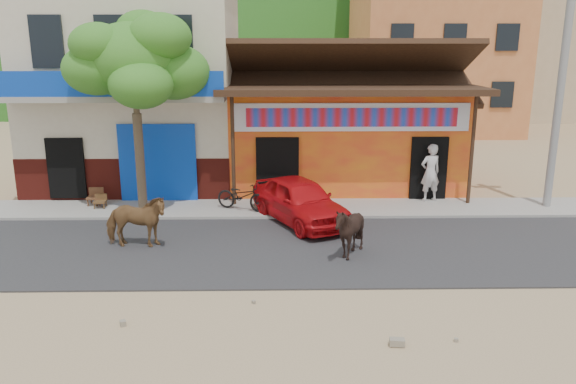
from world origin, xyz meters
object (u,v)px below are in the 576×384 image
(tree, at_px, (137,113))
(utility_pole, at_px, (562,78))
(scooter, at_px, (242,196))
(cafe_chair_left, at_px, (94,190))
(red_car, at_px, (300,200))
(pedestrian, at_px, (430,173))
(cafe_chair_right, at_px, (100,196))
(cow_tan, at_px, (136,221))
(cow_dark, at_px, (349,231))

(tree, distance_m, utility_pole, 12.84)
(scooter, xyz_separation_m, cafe_chair_left, (-4.76, 0.67, 0.05))
(red_car, bearing_deg, utility_pole, -17.89)
(utility_pole, relative_size, scooter, 4.66)
(pedestrian, bearing_deg, utility_pole, 152.99)
(scooter, relative_size, cafe_chair_right, 2.17)
(cow_tan, bearing_deg, pedestrian, -63.10)
(cow_dark, bearing_deg, utility_pole, 102.57)
(pedestrian, bearing_deg, cow_tan, 9.15)
(scooter, bearing_deg, red_car, -95.18)
(cafe_chair_right, bearing_deg, pedestrian, 0.84)
(cow_tan, height_order, scooter, cow_tan)
(cow_dark, xyz_separation_m, red_car, (-1.09, 2.84, -0.00))
(tree, height_order, red_car, tree)
(pedestrian, bearing_deg, cafe_chair_left, -14.37)
(tree, height_order, cafe_chair_right, tree)
(scooter, bearing_deg, pedestrian, -55.75)
(pedestrian, height_order, cafe_chair_right, pedestrian)
(cafe_chair_right, bearing_deg, cafe_chair_left, 124.14)
(utility_pole, distance_m, scooter, 10.33)
(pedestrian, bearing_deg, tree, -10.43)
(red_car, distance_m, cafe_chair_left, 6.73)
(red_car, xyz_separation_m, cafe_chair_right, (-6.25, 1.35, -0.19))
(tree, relative_size, cafe_chair_left, 6.03)
(utility_pole, height_order, pedestrian, utility_pole)
(red_car, bearing_deg, cow_dark, -96.18)
(cafe_chair_left, height_order, cafe_chair_right, cafe_chair_left)
(utility_pole, distance_m, cow_dark, 8.71)
(cow_tan, distance_m, scooter, 3.98)
(red_car, relative_size, pedestrian, 2.06)
(cow_dark, xyz_separation_m, scooter, (-2.85, 3.86, -0.13))
(cow_dark, bearing_deg, tree, -142.15)
(tree, distance_m, red_car, 5.53)
(cow_tan, bearing_deg, cafe_chair_right, 31.94)
(cow_dark, height_order, cafe_chair_left, cow_dark)
(utility_pole, relative_size, cafe_chair_left, 8.04)
(tree, height_order, pedestrian, tree)
(utility_pole, xyz_separation_m, cow_tan, (-12.23, -3.35, -3.39))
(pedestrian, relative_size, cafe_chair_right, 2.40)
(red_car, xyz_separation_m, scooter, (-1.75, 1.02, -0.13))
(scooter, distance_m, cafe_chair_right, 4.51)
(tree, distance_m, cow_tan, 3.99)
(cafe_chair_left, bearing_deg, red_car, -16.64)
(cow_dark, bearing_deg, scooter, -162.18)
(utility_pole, height_order, scooter, utility_pole)
(red_car, height_order, scooter, red_car)
(tree, bearing_deg, cow_dark, -33.56)
(scooter, bearing_deg, utility_pole, -63.25)
(red_car, xyz_separation_m, pedestrian, (4.34, 2.01, 0.36))
(cafe_chair_left, bearing_deg, tree, -21.50)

